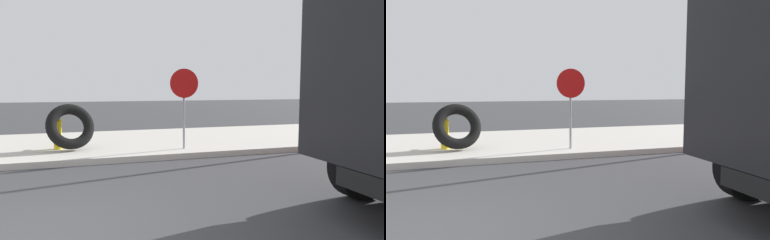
# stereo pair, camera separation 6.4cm
# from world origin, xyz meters

# --- Properties ---
(sidewalk_curb) EXTENTS (36.00, 5.00, 0.15)m
(sidewalk_curb) POSITION_xyz_m (0.00, 6.50, 0.07)
(sidewalk_curb) COLOR #BCB7AD
(sidewalk_curb) RESTS_ON ground
(fire_hydrant) EXTENTS (0.24, 0.54, 0.83)m
(fire_hydrant) POSITION_xyz_m (0.07, 5.55, 0.59)
(fire_hydrant) COLOR yellow
(fire_hydrant) RESTS_ON sidewalk_curb
(loose_tire) EXTENTS (1.38, 1.06, 1.23)m
(loose_tire) POSITION_xyz_m (0.41, 5.30, 0.76)
(loose_tire) COLOR black
(loose_tire) RESTS_ON sidewalk_curb
(stop_sign) EXTENTS (0.76, 0.08, 2.10)m
(stop_sign) POSITION_xyz_m (3.26, 4.63, 1.61)
(stop_sign) COLOR gray
(stop_sign) RESTS_ON sidewalk_curb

